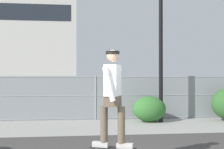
{
  "coord_description": "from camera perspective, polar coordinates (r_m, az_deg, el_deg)",
  "views": [
    {
      "loc": [
        -0.83,
        -4.47,
        1.78
      ],
      "look_at": [
        0.13,
        3.54,
        1.86
      ],
      "focal_mm": 48.37,
      "sensor_mm": 36.0,
      "label": 1
    }
  ],
  "objects": [
    {
      "name": "parked_car_near",
      "position": [
        16.84,
        -20.03,
        -3.76
      ],
      "size": [
        4.54,
        2.22,
        1.66
      ],
      "color": "silver",
      "rests_on": "ground_plane"
    },
    {
      "name": "chain_fence",
      "position": [
        12.77,
        -3.11,
        -4.39
      ],
      "size": [
        28.03,
        0.06,
        1.85
      ],
      "color": "gray",
      "rests_on": "ground_plane"
    },
    {
      "name": "skateboard",
      "position": [
        5.35,
        0.12,
        -13.79
      ],
      "size": [
        0.82,
        0.48,
        0.07
      ],
      "color": "black"
    },
    {
      "name": "library_building",
      "position": [
        55.09,
        -17.64,
        7.36
      ],
      "size": [
        20.63,
        14.7,
        18.74
      ],
      "color": "#B2AFA8",
      "rests_on": "ground_plane"
    },
    {
      "name": "parked_car_far",
      "position": [
        18.72,
        20.22,
        -3.43
      ],
      "size": [
        4.54,
        2.24,
        1.66
      ],
      "color": "#474C54",
      "rests_on": "ground_plane"
    },
    {
      "name": "shrub_center",
      "position": [
        12.27,
        7.08,
        -6.49
      ],
      "size": [
        1.34,
        1.09,
        1.03
      ],
      "color": "#336B2D",
      "rests_on": "ground_plane"
    },
    {
      "name": "street_lamp",
      "position": [
        12.52,
        9.2,
        12.56
      ],
      "size": [
        0.44,
        0.44,
        7.53
      ],
      "color": "black",
      "rests_on": "ground_plane"
    },
    {
      "name": "parked_car_mid",
      "position": [
        16.36,
        0.95,
        -3.89
      ],
      "size": [
        4.49,
        2.14,
        1.66
      ],
      "color": "black",
      "rests_on": "ground_plane"
    },
    {
      "name": "skater",
      "position": [
        5.22,
        0.12,
        -3.39
      ],
      "size": [
        0.71,
        0.62,
        1.69
      ],
      "color": "#B2ADA8",
      "rests_on": "skateboard"
    }
  ]
}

